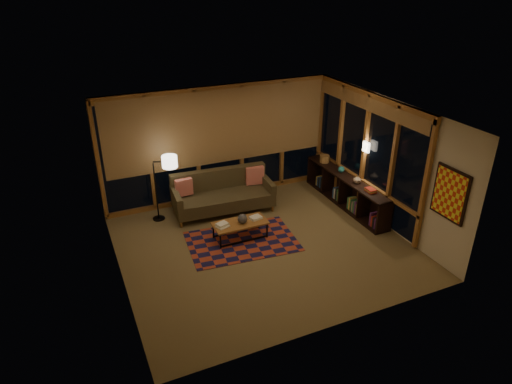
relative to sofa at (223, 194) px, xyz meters
name	(u,v)px	position (x,y,z in m)	size (l,w,h in m)	color
floor	(264,246)	(0.23, -1.68, -0.45)	(5.50, 5.00, 0.01)	olive
ceiling	(265,115)	(0.23, -1.68, 2.25)	(5.50, 5.00, 0.01)	white
walls	(264,185)	(0.23, -1.68, 0.90)	(5.51, 5.01, 2.70)	beige
window_wall_back	(220,144)	(0.23, 0.75, 0.90)	(5.30, 0.16, 2.60)	#AB6327
window_wall_right	(363,153)	(2.91, -1.08, 0.90)	(0.16, 3.70, 2.60)	#AB6327
wall_art	(450,194)	(2.94, -3.53, 1.00)	(0.06, 0.74, 0.94)	red
wall_sconce	(366,147)	(2.85, -1.23, 1.10)	(0.12, 0.18, 0.22)	#ECE1C6
sofa	(223,194)	(0.00, 0.00, 0.00)	(2.21, 0.89, 0.90)	brown
pillow_left	(184,189)	(-0.83, 0.21, 0.19)	(0.38, 0.13, 0.38)	#DC0200
pillow_right	(255,176)	(0.85, 0.15, 0.21)	(0.42, 0.14, 0.42)	#DC0200
area_rug	(242,241)	(-0.11, -1.35, -0.45)	(2.16, 1.44, 0.01)	#AF3E24
coffee_table	(240,230)	(-0.09, -1.21, -0.27)	(1.10, 0.51, 0.37)	#AB6327
book_stack_a	(222,225)	(-0.47, -1.22, -0.05)	(0.25, 0.20, 0.07)	#F4EECE
book_stack_b	(256,217)	(0.27, -1.19, -0.06)	(0.24, 0.19, 0.05)	#F4EECE
ceramic_pot	(242,219)	(-0.05, -1.25, 0.02)	(0.20, 0.20, 0.20)	black
floor_lamp	(156,188)	(-1.43, 0.26, 0.30)	(0.50, 0.33, 1.49)	black
bookshelf	(346,191)	(2.72, -0.83, -0.09)	(0.40, 2.87, 0.72)	black
basket	(325,159)	(2.70, 0.12, 0.35)	(0.23, 0.23, 0.17)	#976A3F
teal_bowl	(341,169)	(2.72, -0.57, 0.34)	(0.15, 0.15, 0.15)	teal
vase	(357,179)	(2.72, -1.21, 0.36)	(0.17, 0.17, 0.18)	tan
shelf_book_stack	(370,190)	(2.72, -1.69, 0.30)	(0.17, 0.24, 0.07)	#F4EECE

